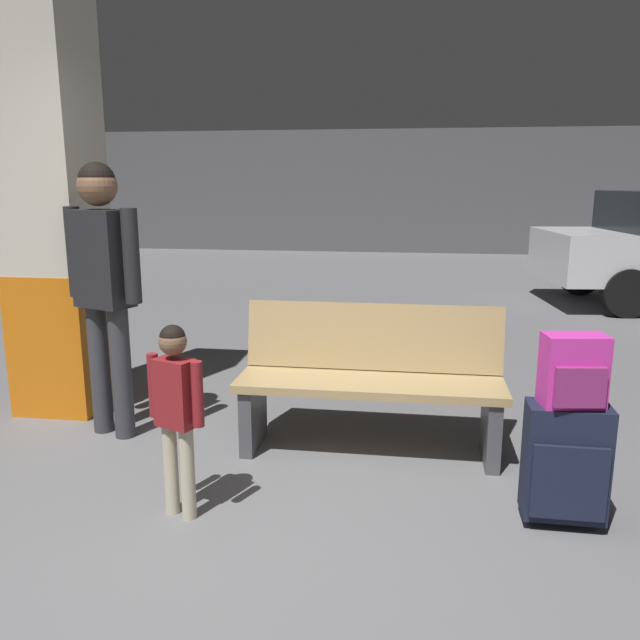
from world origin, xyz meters
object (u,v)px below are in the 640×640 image
object	(u,v)px
structural_pillar	(52,194)
adult	(103,271)
backpack_bright	(574,372)
suitcase	(565,462)
bench	(370,380)
child	(176,401)

from	to	relation	value
structural_pillar	adult	xyz separation A→B (m)	(0.57, -0.46, -0.47)
backpack_bright	structural_pillar	bearing A→B (deg)	159.55
structural_pillar	adult	size ratio (longest dim) A/B	1.78
suitcase	backpack_bright	xyz separation A→B (m)	(0.00, -0.00, 0.45)
structural_pillar	bench	world-z (taller)	structural_pillar
structural_pillar	child	xyz separation A→B (m)	(1.38, -1.40, -0.95)
suitcase	backpack_bright	distance (m)	0.45
suitcase	adult	bearing A→B (deg)	164.27
bench	adult	bearing A→B (deg)	-179.77
bench	backpack_bright	distance (m)	1.29
bench	child	size ratio (longest dim) A/B	1.65
child	suitcase	bearing A→B (deg)	5.86
bench	adult	distance (m)	1.80
child	adult	world-z (taller)	adult
bench	structural_pillar	bearing A→B (deg)	168.70
structural_pillar	backpack_bright	distance (m)	3.54
child	structural_pillar	bearing A→B (deg)	134.72
structural_pillar	adult	distance (m)	0.87
bench	adult	world-z (taller)	adult
child	adult	xyz separation A→B (m)	(-0.81, 0.94, 0.48)
structural_pillar	bench	size ratio (longest dim) A/B	1.94
structural_pillar	child	world-z (taller)	structural_pillar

